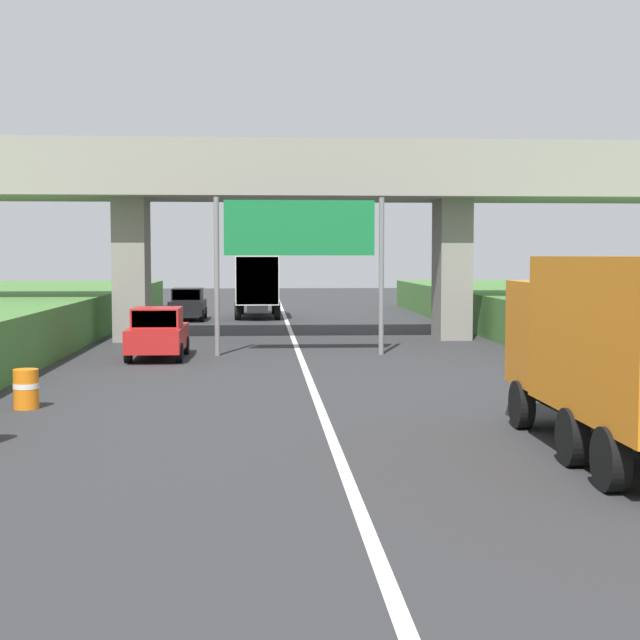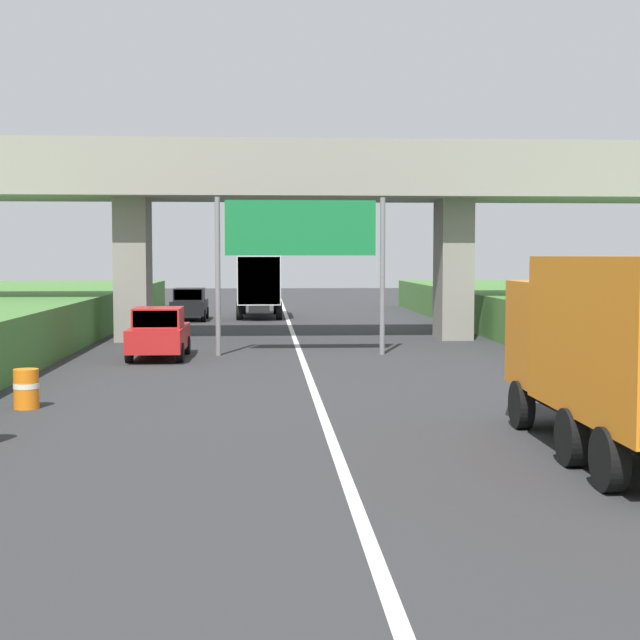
# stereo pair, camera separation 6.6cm
# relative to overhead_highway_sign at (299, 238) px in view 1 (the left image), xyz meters

# --- Properties ---
(lane_centre_stripe) EXTENTS (0.20, 102.42, 0.01)m
(lane_centre_stripe) POSITION_rel_overhead_highway_sign_xyz_m (0.00, -1.67, -4.04)
(lane_centre_stripe) COLOR white
(lane_centre_stripe) RESTS_ON ground
(overpass_bridge) EXTENTS (40.00, 4.80, 7.96)m
(overpass_bridge) POSITION_rel_overhead_highway_sign_xyz_m (0.00, 6.13, 1.98)
(overpass_bridge) COLOR gray
(overpass_bridge) RESTS_ON ground
(overhead_highway_sign) EXTENTS (5.88, 0.18, 5.46)m
(overhead_highway_sign) POSITION_rel_overhead_highway_sign_xyz_m (0.00, 0.00, 0.00)
(overhead_highway_sign) COLOR slate
(overhead_highway_sign) RESTS_ON ground
(truck_white) EXTENTS (2.44, 7.30, 3.44)m
(truck_white) POSITION_rel_overhead_highway_sign_xyz_m (-1.53, 20.25, -2.11)
(truck_white) COLOR black
(truck_white) RESTS_ON ground
(truck_orange) EXTENTS (2.44, 7.30, 3.44)m
(truck_orange) POSITION_rel_overhead_highway_sign_xyz_m (4.84, -17.03, -2.11)
(truck_orange) COLOR black
(truck_orange) RESTS_ON ground
(car_red) EXTENTS (1.86, 4.10, 1.72)m
(car_red) POSITION_rel_overhead_highway_sign_xyz_m (-4.79, -0.85, -3.18)
(car_red) COLOR red
(car_red) RESTS_ON ground
(car_black) EXTENTS (1.86, 4.10, 1.72)m
(car_black) POSITION_rel_overhead_highway_sign_xyz_m (-5.25, 17.99, -3.18)
(car_black) COLOR black
(car_black) RESTS_ON ground
(construction_barrel_4) EXTENTS (0.57, 0.57, 0.90)m
(construction_barrel_4) POSITION_rel_overhead_highway_sign_xyz_m (-6.63, -11.15, -3.58)
(construction_barrel_4) COLOR orange
(construction_barrel_4) RESTS_ON ground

